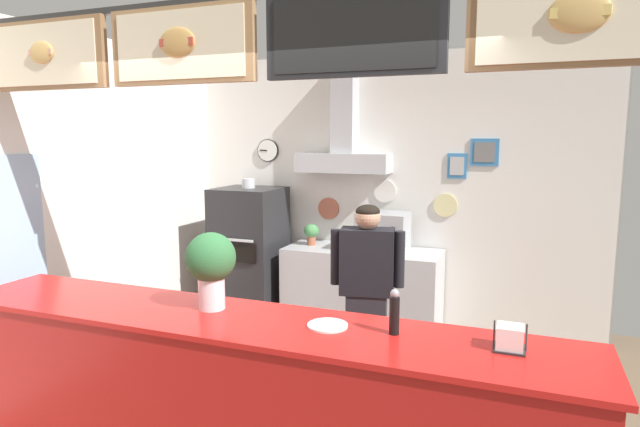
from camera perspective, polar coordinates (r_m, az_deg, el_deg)
The scene contains 13 objects.
back_wall_assembly at distance 5.56m, azimuth 6.37°, elevation 3.15°, with size 4.42×2.96×2.91m.
left_wall_with_window at distance 4.65m, azimuth -29.83°, elevation -0.23°, with size 0.15×5.29×2.91m.
service_counter at distance 3.17m, azimuth -8.12°, elevation -20.26°, with size 3.62×0.63×1.08m.
back_prep_counter at distance 5.59m, azimuth 4.49°, elevation -8.41°, with size 1.59×0.63×0.90m.
pizza_oven at distance 5.88m, azimuth -7.51°, elevation -4.53°, with size 0.67×0.70×1.60m.
shop_worker at distance 4.15m, azimuth 5.01°, elevation -8.82°, with size 0.55×0.29×1.54m.
espresso_machine at distance 5.36m, azimuth 6.71°, elevation -2.03°, with size 0.49×0.49×0.39m.
potted_rosemary at distance 5.66m, azimuth -0.94°, elevation -2.05°, with size 0.16×0.16×0.22m.
potted_oregano at distance 5.49m, azimuth 2.73°, elevation -2.59°, with size 0.15×0.15×0.20m.
basil_vase at distance 3.07m, azimuth -11.56°, elevation -5.37°, with size 0.28×0.28×0.44m.
napkin_holder at distance 2.65m, azimuth 19.59°, elevation -12.46°, with size 0.15×0.14×0.13m.
pepper_grinder at distance 2.69m, azimuth 7.94°, elevation -10.37°, with size 0.05×0.05×0.23m.
condiment_plate at distance 2.80m, azimuth 0.82°, elevation -11.84°, with size 0.21×0.21×0.01m.
Camera 1 is at (1.38, -2.89, 2.04)m, focal length 30.01 mm.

